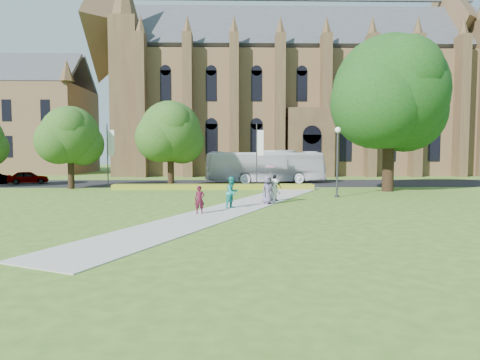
{
  "coord_description": "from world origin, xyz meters",
  "views": [
    {
      "loc": [
        -0.45,
        -25.17,
        3.52
      ],
      "look_at": [
        0.15,
        2.21,
        1.6
      ],
      "focal_mm": 32.0,
      "sensor_mm": 36.0,
      "label": 1
    }
  ],
  "objects_px": {
    "tour_coach": "(265,167)",
    "car_0": "(28,177)",
    "pedestrian_0": "(200,200)",
    "streetlamp": "(337,153)",
    "large_tree": "(390,93)"
  },
  "relations": [
    {
      "from": "tour_coach",
      "to": "car_0",
      "type": "relative_size",
      "value": 3.22
    },
    {
      "from": "car_0",
      "to": "pedestrian_0",
      "type": "height_order",
      "value": "pedestrian_0"
    },
    {
      "from": "streetlamp",
      "to": "tour_coach",
      "type": "relative_size",
      "value": 0.42
    },
    {
      "from": "tour_coach",
      "to": "car_0",
      "type": "bearing_deg",
      "value": 80.76
    },
    {
      "from": "tour_coach",
      "to": "car_0",
      "type": "distance_m",
      "value": 24.82
    },
    {
      "from": "tour_coach",
      "to": "streetlamp",
      "type": "bearing_deg",
      "value": -171.89
    },
    {
      "from": "pedestrian_0",
      "to": "tour_coach",
      "type": "bearing_deg",
      "value": 69.75
    },
    {
      "from": "large_tree",
      "to": "tour_coach",
      "type": "xyz_separation_m",
      "value": [
        -9.8,
        8.95,
        -6.6
      ]
    },
    {
      "from": "streetlamp",
      "to": "large_tree",
      "type": "relative_size",
      "value": 0.4
    },
    {
      "from": "large_tree",
      "to": "pedestrian_0",
      "type": "relative_size",
      "value": 8.62
    },
    {
      "from": "streetlamp",
      "to": "large_tree",
      "type": "xyz_separation_m",
      "value": [
        5.5,
        4.5,
        5.07
      ]
    },
    {
      "from": "pedestrian_0",
      "to": "streetlamp",
      "type": "bearing_deg",
      "value": 34.39
    },
    {
      "from": "pedestrian_0",
      "to": "car_0",
      "type": "bearing_deg",
      "value": 125.5
    },
    {
      "from": "streetlamp",
      "to": "pedestrian_0",
      "type": "xyz_separation_m",
      "value": [
        -9.66,
        -8.35,
        -2.49
      ]
    },
    {
      "from": "tour_coach",
      "to": "car_0",
      "type": "xyz_separation_m",
      "value": [
        -24.8,
        -0.17,
        -1.08
      ]
    }
  ]
}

